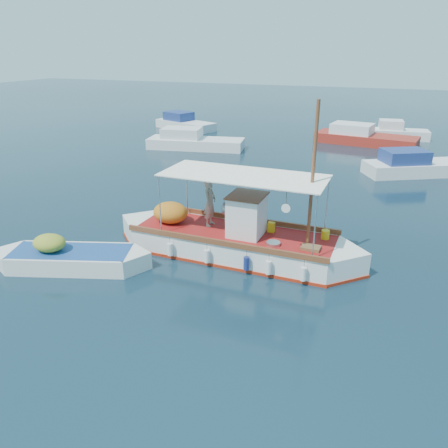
% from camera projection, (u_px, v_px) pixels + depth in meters
% --- Properties ---
extents(ground, '(160.00, 160.00, 0.00)m').
position_uv_depth(ground, '(246.00, 264.00, 16.34)').
color(ground, black).
rests_on(ground, ground).
extents(fishing_caique, '(10.20, 2.97, 6.22)m').
position_uv_depth(fishing_caique, '(232.00, 241.00, 17.00)').
color(fishing_caique, white).
rests_on(fishing_caique, ground).
extents(dinghy, '(5.67, 2.94, 1.46)m').
position_uv_depth(dinghy, '(70.00, 259.00, 16.05)').
color(dinghy, white).
rests_on(dinghy, ground).
extents(bg_boat_nw, '(7.85, 3.71, 1.80)m').
position_uv_depth(bg_boat_nw, '(193.00, 142.00, 34.73)').
color(bg_boat_nw, silver).
rests_on(bg_boat_nw, ground).
extents(bg_boat_n, '(8.43, 3.99, 1.80)m').
position_uv_depth(bg_boat_n, '(363.00, 138.00, 36.39)').
color(bg_boat_n, maroon).
rests_on(bg_boat_n, ground).
extents(bg_boat_ne, '(6.84, 5.10, 1.80)m').
position_uv_depth(bg_boat_ne, '(414.00, 167.00, 27.64)').
color(bg_boat_ne, silver).
rests_on(bg_boat_ne, ground).
extents(bg_boat_far_w, '(6.75, 4.42, 1.80)m').
position_uv_depth(bg_boat_far_w, '(184.00, 124.00, 42.91)').
color(bg_boat_far_w, silver).
rests_on(bg_boat_far_w, ground).
extents(bg_boat_far_n, '(5.14, 2.58, 1.80)m').
position_uv_depth(bg_boat_far_n, '(397.00, 133.00, 38.42)').
color(bg_boat_far_n, silver).
rests_on(bg_boat_far_n, ground).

